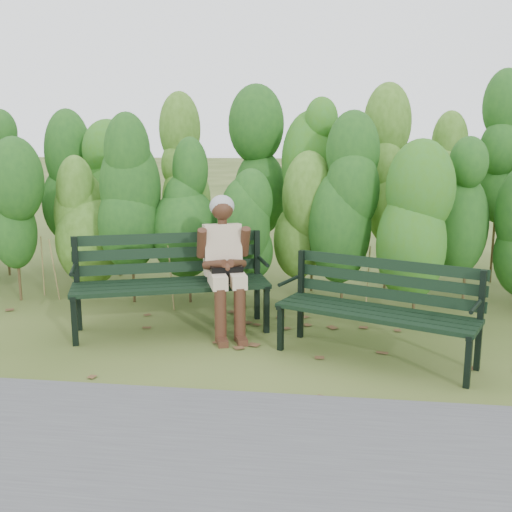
# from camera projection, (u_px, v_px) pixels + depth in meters

# --- Properties ---
(ground) EXTENTS (80.00, 80.00, 0.00)m
(ground) POSITION_uv_depth(u_px,v_px,m) (251.00, 347.00, 5.25)
(ground) COLOR #344517
(footpath) EXTENTS (60.00, 2.50, 0.01)m
(footpath) POSITION_uv_depth(u_px,v_px,m) (193.00, 494.00, 3.12)
(footpath) COLOR #474749
(footpath) RESTS_ON ground
(hedge_band) EXTENTS (11.04, 1.67, 2.42)m
(hedge_band) POSITION_uv_depth(u_px,v_px,m) (273.00, 186.00, 6.81)
(hedge_band) COLOR #47381E
(hedge_band) RESTS_ON ground
(leaf_litter) EXTENTS (5.65, 2.04, 0.01)m
(leaf_litter) POSITION_uv_depth(u_px,v_px,m) (245.00, 353.00, 5.12)
(leaf_litter) COLOR brown
(leaf_litter) RESTS_ON ground
(bench_left) EXTENTS (1.91, 1.15, 0.91)m
(bench_left) POSITION_uv_depth(u_px,v_px,m) (170.00, 274.00, 5.67)
(bench_left) COLOR black
(bench_left) RESTS_ON ground
(bench_right) EXTENTS (1.71, 1.12, 0.81)m
(bench_right) POSITION_uv_depth(u_px,v_px,m) (380.00, 302.00, 4.95)
(bench_right) COLOR black
(bench_right) RESTS_ON ground
(seated_woman) EXTENTS (0.56, 0.78, 1.28)m
(seated_woman) POSITION_uv_depth(u_px,v_px,m) (225.00, 256.00, 5.55)
(seated_woman) COLOR #BEB48C
(seated_woman) RESTS_ON ground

